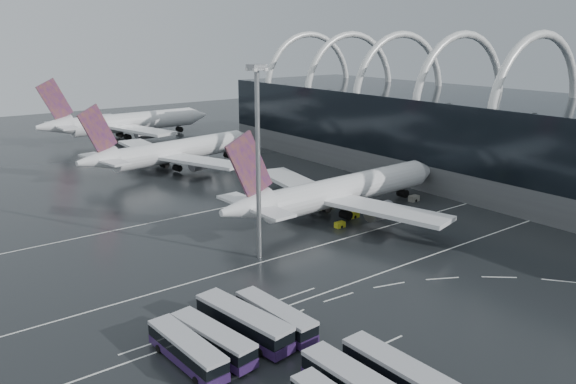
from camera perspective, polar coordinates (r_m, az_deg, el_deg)
ground at (r=85.17m, az=7.93°, el=-7.90°), size 420.00×420.00×0.00m
terminal at (r=140.94m, az=20.35°, el=5.33°), size 42.00×160.00×34.90m
lane_marking_near at (r=83.90m, az=8.91°, el=-8.32°), size 120.00×0.25×0.01m
lane_marking_mid at (r=93.32m, az=2.72°, el=-5.60°), size 120.00×0.25×0.01m
lane_marking_far at (r=114.99m, az=-6.23°, el=-1.53°), size 120.00×0.25×0.01m
bus_bay_line_south at (r=60.47m, az=2.14°, el=-18.40°), size 28.00×0.25×0.01m
bus_bay_line_north at (r=71.75m, az=-6.15°, el=-12.58°), size 28.00×0.25×0.01m
airliner_main at (r=108.26m, az=5.24°, el=0.01°), size 55.70×48.91×18.89m
airliner_gate_b at (r=148.12m, az=-11.58°, el=4.02°), size 54.04×48.05×18.78m
airliner_gate_c at (r=196.78m, az=-16.15°, el=6.74°), size 59.42×54.92×21.21m
bus_row_near_a at (r=62.76m, az=-10.24°, el=-15.49°), size 3.48×12.37×3.01m
bus_row_near_b at (r=64.23m, az=-7.66°, el=-14.59°), size 4.42×12.41×2.99m
bus_row_near_c at (r=66.67m, az=-4.56°, el=-13.04°), size 5.05×14.23×3.43m
bus_row_near_d at (r=68.14m, az=-1.30°, el=-12.53°), size 3.51×12.44×3.03m
bus_row_far_c at (r=58.68m, az=11.37°, el=-17.80°), size 3.57×13.43×3.28m
floodlight_mast at (r=83.85m, az=-3.09°, el=5.27°), size 2.28×2.28×29.78m
gse_cart_belly_a at (r=108.38m, az=6.61°, el=-2.27°), size 2.33×1.38×1.27m
gse_cart_belly_b at (r=122.12m, az=7.31°, el=-0.22°), size 2.38×1.41×1.30m
gse_cart_belly_c at (r=102.72m, az=5.29°, el=-3.32°), size 1.90×1.12×1.04m
gse_cart_belly_d at (r=121.12m, az=12.67°, el=-0.64°), size 2.22×1.31×1.21m
gse_cart_belly_e at (r=117.49m, az=4.12°, el=-0.76°), size 2.46×1.45×1.34m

